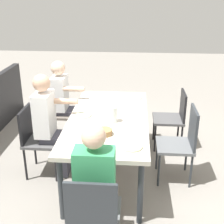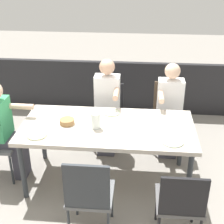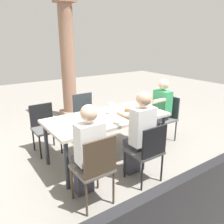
{
  "view_description": "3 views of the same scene",
  "coord_description": "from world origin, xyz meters",
  "views": [
    {
      "loc": [
        3.43,
        0.31,
        2.25
      ],
      "look_at": [
        -0.09,
        0.04,
        0.81
      ],
      "focal_mm": 49.02,
      "sensor_mm": 36.0,
      "label": 1
    },
    {
      "loc": [
        -0.35,
        3.26,
        2.59
      ],
      "look_at": [
        -0.05,
        -0.07,
        0.92
      ],
      "focal_mm": 52.09,
      "sensor_mm": 36.0,
      "label": 2
    },
    {
      "loc": [
        -1.98,
        -2.99,
        2.01
      ],
      "look_at": [
        0.07,
        -0.04,
        0.84
      ],
      "focal_mm": 36.93,
      "sensor_mm": 36.0,
      "label": 3
    }
  ],
  "objects": [
    {
      "name": "ground_plane",
      "position": [
        0.0,
        0.0,
        0.0
      ],
      "size": [
        16.0,
        16.0,
        0.0
      ],
      "primitive_type": "plane",
      "color": "gray"
    },
    {
      "name": "fork_0",
      "position": [
        -0.87,
        0.3,
        0.78
      ],
      "size": [
        0.02,
        0.17,
        0.01
      ],
      "primitive_type": "cube",
      "rotation": [
        0.0,
        0.0,
        -0.04
      ],
      "color": "silver",
      "rests_on": "dining_table"
    },
    {
      "name": "spoon_0",
      "position": [
        -0.57,
        0.3,
        0.78
      ],
      "size": [
        0.02,
        0.17,
        0.01
      ],
      "primitive_type": "cube",
      "rotation": [
        0.0,
        0.0,
        -0.05
      ],
      "color": "silver",
      "rests_on": "dining_table"
    },
    {
      "name": "plate_1",
      "position": [
        -0.02,
        -0.32,
        0.78
      ],
      "size": [
        0.21,
        0.21,
        0.02
      ],
      "color": "white",
      "rests_on": "dining_table"
    },
    {
      "name": "diner_woman_green",
      "position": [
        0.08,
        -0.71,
        0.71
      ],
      "size": [
        0.35,
        0.49,
        1.32
      ],
      "color": "#3F3F4C",
      "rests_on": "ground"
    },
    {
      "name": "chair_head_east",
      "position": [
        1.42,
        0.0,
        0.52
      ],
      "size": [
        0.44,
        0.44,
        0.89
      ],
      "color": "#5B5E61",
      "rests_on": "ground"
    },
    {
      "name": "diner_man_white",
      "position": [
        -0.77,
        -0.72,
        0.69
      ],
      "size": [
        0.35,
        0.49,
        1.29
      ],
      "color": "#3F3F4C",
      "rests_on": "ground"
    },
    {
      "name": "diner_guest_third",
      "position": [
        1.23,
        -0.0,
        0.67
      ],
      "size": [
        0.49,
        0.35,
        1.26
      ],
      "color": "#3F3F4C",
      "rests_on": "ground"
    },
    {
      "name": "chair_mid_south",
      "position": [
        0.08,
        -0.9,
        0.52
      ],
      "size": [
        0.44,
        0.44,
        0.89
      ],
      "color": "#4F4F50",
      "rests_on": "ground"
    },
    {
      "name": "bread_basket",
      "position": [
        0.47,
        -0.0,
        0.8
      ],
      "size": [
        0.17,
        0.17,
        0.06
      ],
      "primitive_type": "cylinder",
      "color": "#9E7547",
      "rests_on": "dining_table"
    },
    {
      "name": "dining_table",
      "position": [
        0.0,
        0.0,
        0.71
      ],
      "size": [
        2.0,
        0.96,
        0.77
      ],
      "color": "beige",
      "rests_on": "ground"
    },
    {
      "name": "fork_2",
      "position": [
        0.59,
        0.3,
        0.78
      ],
      "size": [
        0.02,
        0.17,
        0.01
      ],
      "primitive_type": "cube",
      "rotation": [
        0.0,
        0.0,
        -0.04
      ],
      "color": "silver",
      "rests_on": "dining_table"
    },
    {
      "name": "fork_1",
      "position": [
        -0.17,
        -0.32,
        0.78
      ],
      "size": [
        0.03,
        0.17,
        0.01
      ],
      "primitive_type": "cube",
      "rotation": [
        0.0,
        0.0,
        0.09
      ],
      "color": "silver",
      "rests_on": "dining_table"
    },
    {
      "name": "plate_2",
      "position": [
        0.74,
        0.3,
        0.78
      ],
      "size": [
        0.22,
        0.22,
        0.02
      ],
      "color": "silver",
      "rests_on": "dining_table"
    },
    {
      "name": "spoon_2",
      "position": [
        0.89,
        0.3,
        0.78
      ],
      "size": [
        0.02,
        0.17,
        0.01
      ],
      "primitive_type": "cube",
      "rotation": [
        0.0,
        0.0,
        -0.0
      ],
      "color": "silver",
      "rests_on": "dining_table"
    },
    {
      "name": "plate_0",
      "position": [
        -0.72,
        0.3,
        0.78
      ],
      "size": [
        0.24,
        0.24,
        0.02
      ],
      "color": "white",
      "rests_on": "dining_table"
    },
    {
      "name": "spoon_1",
      "position": [
        0.13,
        -0.32,
        0.78
      ],
      "size": [
        0.03,
        0.17,
        0.01
      ],
      "primitive_type": "cube",
      "rotation": [
        0.0,
        0.0,
        0.09
      ],
      "color": "silver",
      "rests_on": "dining_table"
    },
    {
      "name": "water_pitcher",
      "position": [
        0.12,
        0.06,
        0.86
      ],
      "size": [
        0.11,
        0.11,
        0.19
      ],
      "color": "white",
      "rests_on": "dining_table"
    },
    {
      "name": "chair_west_north",
      "position": [
        -0.77,
        0.9,
        0.5
      ],
      "size": [
        0.44,
        0.44,
        0.87
      ],
      "color": "#4F4F50",
      "rests_on": "ground"
    },
    {
      "name": "chair_west_south",
      "position": [
        -0.77,
        -0.9,
        0.55
      ],
      "size": [
        0.44,
        0.44,
        0.94
      ],
      "color": "#6A6158",
      "rests_on": "ground"
    },
    {
      "name": "chair_mid_north",
      "position": [
        0.08,
        0.9,
        0.54
      ],
      "size": [
        0.44,
        0.44,
        0.95
      ],
      "color": "#5B5E61",
      "rests_on": "ground"
    }
  ]
}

